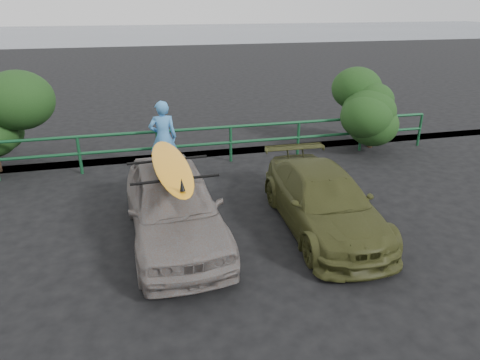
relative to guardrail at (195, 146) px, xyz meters
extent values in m
plane|color=black|center=(0.00, -5.00, -0.52)|extent=(80.00, 80.00, 0.00)
plane|color=#545B66|center=(0.00, 55.00, -0.52)|extent=(200.00, 200.00, 0.00)
imported|color=slate|center=(-0.95, -3.92, 0.18)|extent=(1.84, 4.16, 1.39)
imported|color=#3E411C|center=(1.93, -4.17, 0.06)|extent=(1.77, 4.05, 1.16)
imported|color=#4387C9|center=(-0.86, -0.45, 0.44)|extent=(0.70, 0.47, 1.91)
ellipsoid|color=#FFA41A|center=(-0.95, -3.92, 0.97)|extent=(0.76, 3.00, 0.09)
camera|label=1|loc=(-1.45, -11.10, 3.66)|focal=32.00mm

